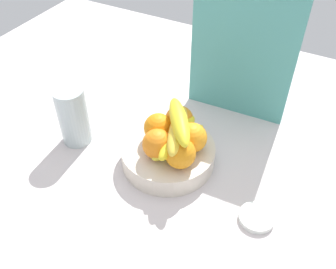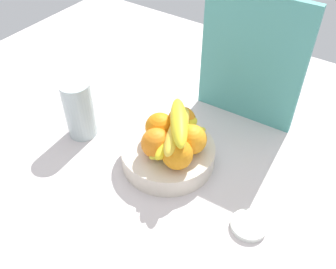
# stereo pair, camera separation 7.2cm
# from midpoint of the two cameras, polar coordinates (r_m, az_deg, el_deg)

# --- Properties ---
(ground_plane) EXTENTS (1.80, 1.40, 0.03)m
(ground_plane) POSITION_cam_midpoint_polar(r_m,az_deg,el_deg) (0.96, -0.61, -4.98)
(ground_plane) COLOR silver
(fruit_bowl) EXTENTS (0.23, 0.23, 0.05)m
(fruit_bowl) POSITION_cam_midpoint_polar(r_m,az_deg,el_deg) (0.93, -2.21, -3.06)
(fruit_bowl) COLOR beige
(fruit_bowl) RESTS_ON ground_plane
(orange_front_left) EXTENTS (0.07, 0.07, 0.07)m
(orange_front_left) POSITION_cam_midpoint_polar(r_m,az_deg,el_deg) (0.91, -3.73, 0.95)
(orange_front_left) COLOR orange
(orange_front_left) RESTS_ON fruit_bowl
(orange_front_right) EXTENTS (0.07, 0.07, 0.07)m
(orange_front_right) POSITION_cam_midpoint_polar(r_m,az_deg,el_deg) (0.87, -3.98, -1.56)
(orange_front_right) COLOR orange
(orange_front_right) RESTS_ON fruit_bowl
(orange_center) EXTENTS (0.07, 0.07, 0.07)m
(orange_center) POSITION_cam_midpoint_polar(r_m,az_deg,el_deg) (0.85, -0.54, -2.98)
(orange_center) COLOR orange
(orange_center) RESTS_ON fruit_bowl
(orange_back_left) EXTENTS (0.07, 0.07, 0.07)m
(orange_back_left) POSITION_cam_midpoint_polar(r_m,az_deg,el_deg) (0.89, 1.38, -0.57)
(orange_back_left) COLOR orange
(orange_back_left) RESTS_ON fruit_bowl
(orange_back_right) EXTENTS (0.07, 0.07, 0.07)m
(orange_back_right) POSITION_cam_midpoint_polar(r_m,az_deg,el_deg) (0.93, -0.50, 2.17)
(orange_back_right) COLOR orange
(orange_back_right) RESTS_ON fruit_bowl
(banana_bunch) EXTENTS (0.13, 0.18, 0.11)m
(banana_bunch) POSITION_cam_midpoint_polar(r_m,az_deg,el_deg) (0.87, -0.73, 0.19)
(banana_bunch) COLOR yellow
(banana_bunch) RESTS_ON fruit_bowl
(cutting_board) EXTENTS (0.28, 0.03, 0.36)m
(cutting_board) POSITION_cam_midpoint_polar(r_m,az_deg,el_deg) (1.02, 9.14, 11.67)
(cutting_board) COLOR teal
(cutting_board) RESTS_ON ground_plane
(thermos_tumbler) EXTENTS (0.08, 0.08, 0.16)m
(thermos_tumbler) POSITION_cam_midpoint_polar(r_m,az_deg,el_deg) (1.00, -16.29, 2.65)
(thermos_tumbler) COLOR #ADBEBF
(thermos_tumbler) RESTS_ON ground_plane
(jar_lid) EXTENTS (0.08, 0.08, 0.01)m
(jar_lid) POSITION_cam_midpoint_polar(r_m,az_deg,el_deg) (0.85, 10.98, -12.42)
(jar_lid) COLOR white
(jar_lid) RESTS_ON ground_plane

